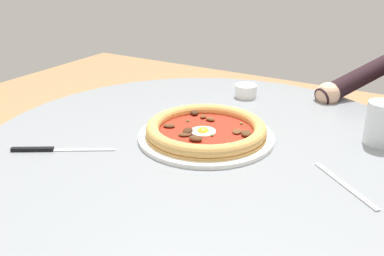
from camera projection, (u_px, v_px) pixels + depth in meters
The scene contains 6 objects.
dining_table at pixel (205, 200), 1.07m from camera, with size 1.05×1.05×0.74m.
pizza_on_plate at pixel (206, 131), 1.02m from camera, with size 0.32×0.32×0.04m.
water_glass at pixel (381, 126), 0.99m from camera, with size 0.07×0.07×0.10m.
steak_knife at pixel (48, 149), 0.96m from camera, with size 0.20×0.13×0.01m.
ramekin_capers at pixel (246, 90), 1.30m from camera, with size 0.06×0.06×0.04m.
fork_utensil at pixel (345, 185), 0.82m from camera, with size 0.15×0.13×0.00m.
Camera 1 is at (-0.44, 0.81, 1.15)m, focal length 41.02 mm.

